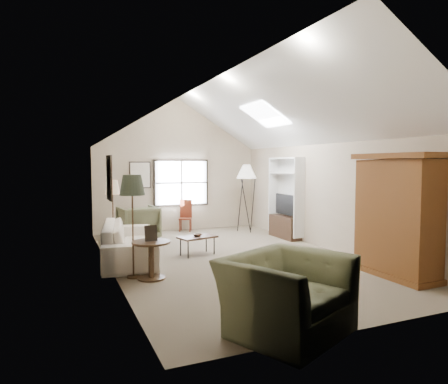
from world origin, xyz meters
name	(u,v)px	position (x,y,z in m)	size (l,w,h in m)	color
room_shell	(231,107)	(0.00, 0.00, 3.21)	(5.01, 8.01, 4.00)	#716551
window	(181,183)	(0.10, 3.96, 1.45)	(1.72, 0.08, 1.42)	black
skylight	(265,114)	(1.30, 0.90, 3.22)	(0.80, 1.20, 0.52)	white
wall_art	(126,176)	(-1.88, 1.94, 1.73)	(1.97, 3.71, 0.88)	black
armoire	(397,215)	(2.18, -2.40, 1.10)	(0.60, 1.50, 2.20)	brown
tv_alcove	(286,196)	(2.34, 1.60, 1.15)	(0.32, 1.30, 2.10)	white
media_console	(285,227)	(2.32, 1.60, 0.30)	(0.34, 1.18, 0.60)	#382316
tv_panel	(285,204)	(2.32, 1.60, 0.92)	(0.05, 0.90, 0.55)	black
sofa	(130,241)	(-2.02, 0.74, 0.39)	(2.68, 1.05, 0.78)	beige
armchair_near	(286,295)	(-0.93, -3.70, 0.46)	(1.41, 1.23, 0.92)	#606A4A
armchair_far	(138,223)	(-1.43, 2.88, 0.45)	(0.97, 0.99, 0.90)	#5C6345
coffee_table	(197,246)	(-0.57, 0.57, 0.21)	(0.82, 0.46, 0.42)	#3D2419
bowl	(197,235)	(-0.57, 0.57, 0.44)	(0.20, 0.20, 0.05)	#332014
side_table	(151,260)	(-1.92, -0.86, 0.34)	(0.67, 0.67, 0.67)	#3C2A18
side_chair	(185,216)	(0.14, 3.70, 0.47)	(0.36, 0.36, 0.94)	maroon
tripod_lamp	(246,198)	(1.79, 2.92, 1.02)	(0.59, 0.59, 2.04)	white
dark_lamp	(133,226)	(-2.20, -0.66, 0.93)	(0.45, 0.45, 1.87)	#242A1E
tan_lamp	(113,214)	(-2.20, 1.94, 0.84)	(0.34, 0.34, 1.68)	tan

